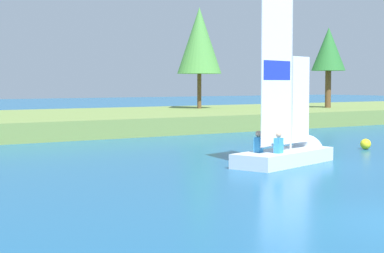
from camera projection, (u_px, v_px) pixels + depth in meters
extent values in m
cylinder|color=brown|center=(199.00, 91.00, 45.88)|extent=(0.29, 0.29, 2.40)
cone|color=#47893D|center=(199.00, 40.00, 45.65)|extent=(3.05, 3.05, 4.54)
cylinder|color=brown|center=(328.00, 89.00, 47.29)|extent=(0.41, 0.41, 2.63)
cone|color=#286B2D|center=(329.00, 49.00, 47.10)|extent=(2.40, 2.40, 3.05)
cube|color=silver|center=(284.00, 157.00, 22.10)|extent=(4.46, 2.62, 0.47)
cone|color=silver|center=(315.00, 152.00, 23.74)|extent=(1.39, 1.56, 1.31)
cylinder|color=#B7B7BC|center=(291.00, 62.00, 22.21)|extent=(0.08, 0.08, 5.87)
cube|color=white|center=(277.00, 63.00, 21.52)|extent=(1.74, 0.55, 5.25)
cube|color=#1E33B2|center=(277.00, 70.00, 21.53)|extent=(1.57, 0.51, 0.63)
cube|color=white|center=(301.00, 100.00, 22.81)|extent=(1.08, 0.35, 2.93)
cylinder|color=#B7B7BC|center=(276.00, 145.00, 21.69)|extent=(1.75, 0.58, 0.06)
cube|color=#338CCC|center=(279.00, 146.00, 21.20)|extent=(0.33, 0.27, 0.49)
sphere|color=tan|center=(279.00, 134.00, 21.17)|extent=(0.20, 0.20, 0.20)
cube|color=#338CCC|center=(258.00, 145.00, 21.46)|extent=(0.33, 0.27, 0.49)
sphere|color=tan|center=(259.00, 134.00, 21.43)|extent=(0.20, 0.20, 0.20)
sphere|color=yellow|center=(366.00, 144.00, 27.11)|extent=(0.43, 0.43, 0.43)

